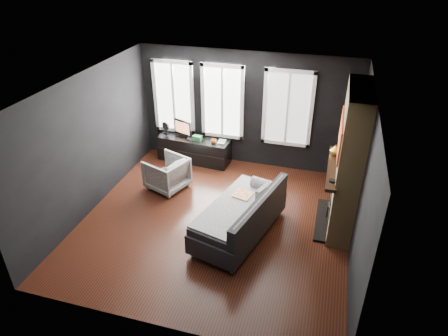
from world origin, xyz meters
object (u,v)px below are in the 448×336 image
(armchair, at_px, (167,172))
(mantel_vase, at_px, (335,150))
(book, at_px, (218,137))
(media_console, at_px, (194,149))
(mug, at_px, (214,141))
(monitor, at_px, (183,127))
(sofa, at_px, (240,213))

(armchair, relative_size, mantel_vase, 3.84)
(book, relative_size, mantel_vase, 1.20)
(media_console, distance_m, mug, 0.66)
(monitor, distance_m, mug, 0.85)
(media_console, relative_size, mantel_vase, 8.57)
(book, bearing_deg, media_console, 177.78)
(monitor, xyz_separation_m, book, (0.89, -0.06, -0.11))
(sofa, relative_size, book, 8.57)
(sofa, height_order, mug, sofa)
(sofa, bearing_deg, mug, 132.18)
(sofa, relative_size, media_console, 1.20)
(media_console, height_order, mantel_vase, mantel_vase)
(armchair, distance_m, monitor, 1.45)
(armchair, height_order, monitor, monitor)
(sofa, distance_m, armchair, 2.19)
(sofa, xyz_separation_m, mug, (-1.20, 2.32, 0.21))
(media_console, height_order, book, book)
(sofa, distance_m, mantel_vase, 2.15)
(sofa, distance_m, media_console, 3.00)
(book, bearing_deg, monitor, 176.26)
(mug, relative_size, mantel_vase, 0.61)
(armchair, xyz_separation_m, monitor, (-0.13, 1.37, 0.44))
(monitor, bearing_deg, armchair, -63.39)
(media_console, xyz_separation_m, mantel_vase, (3.25, -1.19, 1.03))
(book, distance_m, mantel_vase, 2.95)
(media_console, bearing_deg, armchair, -92.41)
(monitor, distance_m, book, 0.90)
(book, bearing_deg, sofa, -65.04)
(armchair, height_order, book, book)
(mug, bearing_deg, monitor, 168.97)
(monitor, height_order, mantel_vase, mantel_vase)
(sofa, height_order, mantel_vase, mantel_vase)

